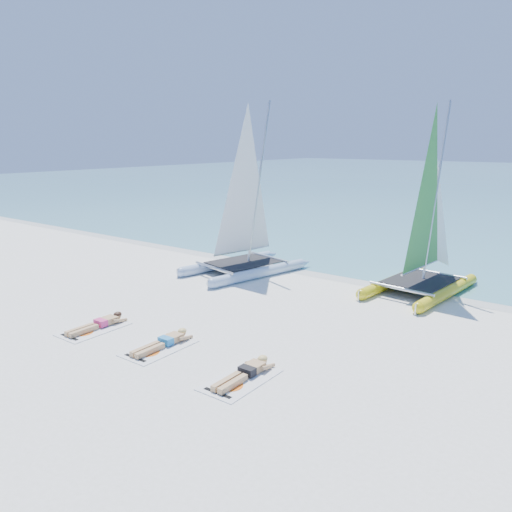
% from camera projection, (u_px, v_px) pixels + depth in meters
% --- Properties ---
extents(ground, '(140.00, 140.00, 0.00)m').
position_uv_depth(ground, '(237.00, 312.00, 15.01)').
color(ground, white).
rests_on(ground, ground).
extents(wet_sand_strip, '(140.00, 1.40, 0.01)m').
position_uv_depth(wet_sand_strip, '(326.00, 274.00, 19.30)').
color(wet_sand_strip, silver).
rests_on(wet_sand_strip, ground).
extents(catamaran_blue, '(3.40, 5.35, 6.75)m').
position_uv_depth(catamaran_blue, '(245.00, 221.00, 19.10)').
color(catamaran_blue, silver).
rests_on(catamaran_blue, ground).
extents(catamaran_yellow, '(2.78, 5.26, 6.57)m').
position_uv_depth(catamaran_yellow, '(430.00, 230.00, 16.89)').
color(catamaran_yellow, yellow).
rests_on(catamaran_yellow, ground).
extents(towel_a, '(1.00, 1.85, 0.02)m').
position_uv_depth(towel_a, '(94.00, 329.00, 13.61)').
color(towel_a, white).
rests_on(towel_a, ground).
extents(sunbather_a, '(0.37, 1.73, 0.26)m').
position_uv_depth(sunbather_a, '(100.00, 323.00, 13.74)').
color(sunbather_a, tan).
rests_on(sunbather_a, towel_a).
extents(towel_b, '(1.00, 1.85, 0.02)m').
position_uv_depth(towel_b, '(159.00, 348.00, 12.37)').
color(towel_b, white).
rests_on(towel_b, ground).
extents(sunbather_b, '(0.37, 1.73, 0.26)m').
position_uv_depth(sunbather_b, '(165.00, 341.00, 12.49)').
color(sunbather_b, tan).
rests_on(sunbather_b, towel_b).
extents(towel_c, '(1.00, 1.85, 0.02)m').
position_uv_depth(towel_c, '(241.00, 380.00, 10.73)').
color(towel_c, white).
rests_on(towel_c, ground).
extents(sunbather_c, '(0.37, 1.73, 0.26)m').
position_uv_depth(sunbather_c, '(246.00, 372.00, 10.85)').
color(sunbather_c, tan).
rests_on(sunbather_c, towel_c).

